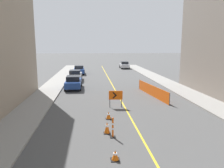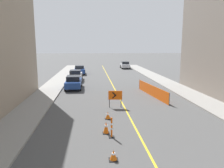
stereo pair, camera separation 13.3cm
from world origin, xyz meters
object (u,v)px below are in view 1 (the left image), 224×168
object	(u,v)px
traffic_cone_fourth	(115,155)
traffic_cone_fifth	(107,127)
parked_car_opposite_side	(124,65)
parked_car_curb_far	(79,70)
delineator_post_rear	(113,129)
arrow_barricade_primary	(116,96)
parked_car_curb_near	(73,82)
parked_car_curb_mid	(75,75)
traffic_cone_farthest	(109,115)

from	to	relation	value
traffic_cone_fourth	traffic_cone_fifth	size ratio (longest dim) A/B	0.67
traffic_cone_fifth	parked_car_opposite_side	world-z (taller)	parked_car_opposite_side
traffic_cone_fourth	parked_car_curb_far	world-z (taller)	parked_car_curb_far
delineator_post_rear	arrow_barricade_primary	world-z (taller)	arrow_barricade_primary
parked_car_curb_near	parked_car_curb_mid	distance (m)	6.24
traffic_cone_farthest	parked_car_curb_far	bearing A→B (deg)	97.56
parked_car_curb_near	parked_car_opposite_side	size ratio (longest dim) A/B	0.99
traffic_cone_fourth	delineator_post_rear	distance (m)	2.52
traffic_cone_fourth	traffic_cone_fifth	bearing A→B (deg)	92.46
parked_car_opposite_side	parked_car_curb_near	bearing A→B (deg)	-110.50
delineator_post_rear	parked_car_curb_near	distance (m)	14.85
delineator_post_rear	traffic_cone_fourth	bearing A→B (deg)	-93.30
parked_car_curb_far	traffic_cone_farthest	bearing A→B (deg)	-85.44
arrow_barricade_primary	traffic_cone_fifth	bearing A→B (deg)	-96.64
arrow_barricade_primary	parked_car_curb_far	size ratio (longest dim) A/B	0.32
parked_car_curb_near	parked_car_curb_far	world-z (taller)	same
traffic_cone_farthest	delineator_post_rear	size ratio (longest dim) A/B	0.45
traffic_cone_fourth	parked_car_opposite_side	distance (m)	40.32
parked_car_curb_near	parked_car_curb_mid	world-z (taller)	same
delineator_post_rear	parked_car_curb_far	size ratio (longest dim) A/B	0.27
arrow_barricade_primary	parked_car_curb_far	xyz separation A→B (m)	(-4.15, 22.06, -0.19)
traffic_cone_farthest	traffic_cone_fifth	bearing A→B (deg)	-96.74
traffic_cone_fifth	delineator_post_rear	xyz separation A→B (m)	(0.28, -0.61, 0.15)
delineator_post_rear	parked_car_opposite_side	xyz separation A→B (m)	(6.46, 37.27, 0.29)
traffic_cone_fourth	parked_car_curb_far	bearing A→B (deg)	95.87
traffic_cone_fifth	delineator_post_rear	bearing A→B (deg)	-65.64
traffic_cone_farthest	arrow_barricade_primary	world-z (taller)	arrow_barricade_primary
traffic_cone_fourth	parked_car_opposite_side	size ratio (longest dim) A/B	0.11
traffic_cone_farthest	arrow_barricade_primary	size ratio (longest dim) A/B	0.37
delineator_post_rear	arrow_barricade_primary	size ratio (longest dim) A/B	0.83
parked_car_curb_far	parked_car_opposite_side	xyz separation A→B (m)	(9.75, 9.15, 0.00)
traffic_cone_fourth	traffic_cone_farthest	bearing A→B (deg)	88.30
traffic_cone_farthest	parked_car_curb_mid	bearing A→B (deg)	101.32
arrow_barricade_primary	traffic_cone_fourth	bearing A→B (deg)	-91.53
parked_car_curb_near	arrow_barricade_primary	bearing A→B (deg)	-64.49
traffic_cone_fourth	arrow_barricade_primary	xyz separation A→B (m)	(1.00, 8.56, 0.76)
traffic_cone_farthest	parked_car_curb_far	world-z (taller)	parked_car_curb_far
parked_car_curb_far	delineator_post_rear	bearing A→B (deg)	-86.33
traffic_cone_farthest	parked_car_opposite_side	bearing A→B (deg)	79.31
delineator_post_rear	arrow_barricade_primary	distance (m)	6.14
delineator_post_rear	parked_car_opposite_side	distance (m)	37.82
traffic_cone_fourth	parked_car_opposite_side	world-z (taller)	parked_car_opposite_side
traffic_cone_fourth	parked_car_opposite_side	xyz separation A→B (m)	(6.60, 39.77, 0.56)
traffic_cone_farthest	arrow_barricade_primary	distance (m)	3.10
delineator_post_rear	parked_car_curb_near	bearing A→B (deg)	102.73
arrow_barricade_primary	traffic_cone_farthest	bearing A→B (deg)	-100.94
delineator_post_rear	parked_car_curb_mid	xyz separation A→B (m)	(-3.49, 20.72, 0.29)
traffic_cone_fourth	traffic_cone_fifth	world-z (taller)	traffic_cone_fifth
traffic_cone_farthest	parked_car_opposite_side	world-z (taller)	parked_car_opposite_side
arrow_barricade_primary	parked_car_curb_mid	xyz separation A→B (m)	(-4.35, 14.66, -0.19)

